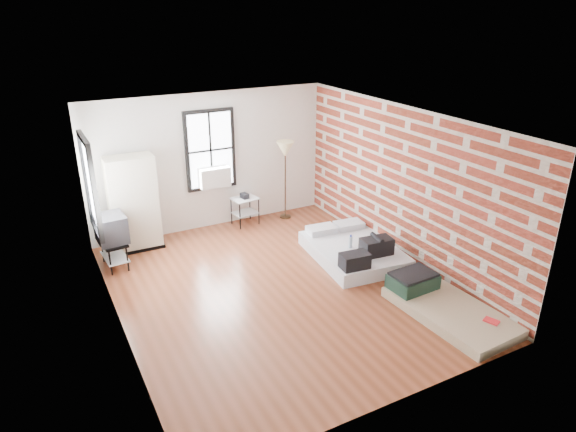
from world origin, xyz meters
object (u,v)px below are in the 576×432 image
side_table (245,203)px  tv_stand (112,230)px  wardrobe (133,204)px  floor_lamp (285,153)px  mattress_bare (441,304)px  mattress_main (354,250)px

side_table → tv_stand: tv_stand is taller
wardrobe → floor_lamp: wardrobe is taller
mattress_bare → wardrobe: 5.76m
floor_lamp → tv_stand: floor_lamp is taller
mattress_bare → floor_lamp: 4.65m
wardrobe → side_table: 2.33m
mattress_main → mattress_bare: bearing=-79.3°
floor_lamp → tv_stand: bearing=-170.9°
mattress_bare → wardrobe: bearing=126.3°
mattress_bare → side_table: bearing=103.4°
mattress_bare → side_table: size_ratio=2.90×
floor_lamp → mattress_main: bearing=-85.0°
mattress_main → wardrobe: 4.21m
wardrobe → side_table: bearing=2.9°
wardrobe → floor_lamp: (3.22, 0.00, 0.56)m
mattress_bare → side_table: (-1.31, 4.50, 0.34)m
floor_lamp → tv_stand: size_ratio=1.73×
mattress_main → mattress_bare: 2.10m
mattress_main → floor_lamp: size_ratio=1.19×
side_table → tv_stand: (-2.82, -0.67, 0.24)m
mattress_bare → wardrobe: size_ratio=1.11×
side_table → floor_lamp: floor_lamp is taller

